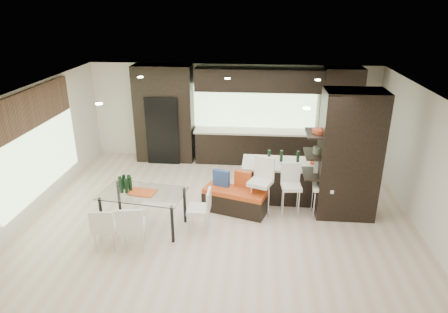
# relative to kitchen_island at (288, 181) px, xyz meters

# --- Properties ---
(ground) EXTENTS (8.00, 8.00, 0.00)m
(ground) POSITION_rel_kitchen_island_xyz_m (-1.46, -0.99, -0.44)
(ground) COLOR beige
(ground) RESTS_ON ground
(back_wall) EXTENTS (8.00, 0.02, 2.70)m
(back_wall) POSITION_rel_kitchen_island_xyz_m (-1.46, 2.51, 0.91)
(back_wall) COLOR white
(back_wall) RESTS_ON ground
(left_wall) EXTENTS (0.02, 7.00, 2.70)m
(left_wall) POSITION_rel_kitchen_island_xyz_m (-5.46, -0.99, 0.91)
(left_wall) COLOR white
(left_wall) RESTS_ON ground
(right_wall) EXTENTS (0.02, 7.00, 2.70)m
(right_wall) POSITION_rel_kitchen_island_xyz_m (2.54, -0.99, 0.91)
(right_wall) COLOR white
(right_wall) RESTS_ON ground
(ceiling) EXTENTS (8.00, 7.00, 0.02)m
(ceiling) POSITION_rel_kitchen_island_xyz_m (-1.46, -0.99, 2.26)
(ceiling) COLOR white
(ceiling) RESTS_ON ground
(window_left) EXTENTS (0.04, 3.20, 1.90)m
(window_left) POSITION_rel_kitchen_island_xyz_m (-5.42, -0.79, 0.91)
(window_left) COLOR #B2D199
(window_left) RESTS_ON left_wall
(window_back) EXTENTS (3.40, 0.04, 1.20)m
(window_back) POSITION_rel_kitchen_island_xyz_m (-0.86, 2.47, 1.11)
(window_back) COLOR #B2D199
(window_back) RESTS_ON back_wall
(stone_accent) EXTENTS (0.08, 3.00, 0.80)m
(stone_accent) POSITION_rel_kitchen_island_xyz_m (-5.39, -0.79, 1.81)
(stone_accent) COLOR brown
(stone_accent) RESTS_ON left_wall
(ceiling_spots) EXTENTS (4.00, 3.00, 0.02)m
(ceiling_spots) POSITION_rel_kitchen_island_xyz_m (-1.46, -0.74, 2.24)
(ceiling_spots) COLOR white
(ceiling_spots) RESTS_ON ceiling
(back_cabinetry) EXTENTS (6.80, 0.68, 2.70)m
(back_cabinetry) POSITION_rel_kitchen_island_xyz_m (-0.96, 2.18, 0.91)
(back_cabinetry) COLOR black
(back_cabinetry) RESTS_ON ground
(refrigerator) EXTENTS (0.90, 0.68, 1.90)m
(refrigerator) POSITION_rel_kitchen_island_xyz_m (-3.36, 2.13, 0.51)
(refrigerator) COLOR black
(refrigerator) RESTS_ON ground
(partition_column) EXTENTS (1.20, 0.80, 2.70)m
(partition_column) POSITION_rel_kitchen_island_xyz_m (1.14, -0.59, 0.91)
(partition_column) COLOR black
(partition_column) RESTS_ON ground
(kitchen_island) EXTENTS (2.14, 0.95, 0.88)m
(kitchen_island) POSITION_rel_kitchen_island_xyz_m (0.00, 0.00, 0.00)
(kitchen_island) COLOR black
(kitchen_island) RESTS_ON ground
(stool_left) EXTENTS (0.59, 0.59, 1.02)m
(stool_left) POSITION_rel_kitchen_island_xyz_m (-0.65, -0.78, 0.07)
(stool_left) COLOR white
(stool_left) RESTS_ON ground
(stool_mid) EXTENTS (0.44, 0.44, 0.92)m
(stool_mid) POSITION_rel_kitchen_island_xyz_m (0.00, -0.76, 0.02)
(stool_mid) COLOR white
(stool_mid) RESTS_ON ground
(stool_right) EXTENTS (0.45, 0.45, 0.94)m
(stool_right) POSITION_rel_kitchen_island_xyz_m (0.65, -0.76, 0.03)
(stool_right) COLOR white
(stool_right) RESTS_ON ground
(bench) EXTENTS (1.46, 0.91, 0.52)m
(bench) POSITION_rel_kitchen_island_xyz_m (-1.19, -0.73, -0.18)
(bench) COLOR black
(bench) RESTS_ON ground
(floor_vase) EXTENTS (0.58, 0.58, 1.23)m
(floor_vase) POSITION_rel_kitchen_island_xyz_m (0.84, -0.34, 0.17)
(floor_vase) COLOR #4E5B42
(floor_vase) RESTS_ON ground
(dining_table) EXTENTS (1.73, 1.12, 0.78)m
(dining_table) POSITION_rel_kitchen_island_xyz_m (-2.97, -1.54, -0.05)
(dining_table) COLOR white
(dining_table) RESTS_ON ground
(chair_near) EXTENTS (0.55, 0.55, 0.88)m
(chair_near) POSITION_rel_kitchen_island_xyz_m (-2.97, -2.32, -0.00)
(chair_near) COLOR white
(chair_near) RESTS_ON ground
(chair_far) EXTENTS (0.48, 0.48, 0.79)m
(chair_far) POSITION_rel_kitchen_island_xyz_m (-3.48, -2.30, -0.05)
(chair_far) COLOR white
(chair_far) RESTS_ON ground
(chair_end) EXTENTS (0.44, 0.44, 0.81)m
(chair_end) POSITION_rel_kitchen_island_xyz_m (-1.85, -1.54, -0.04)
(chair_end) COLOR white
(chair_end) RESTS_ON ground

